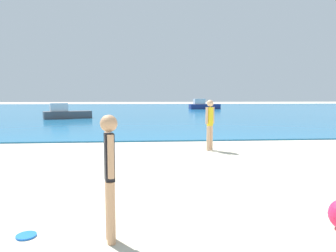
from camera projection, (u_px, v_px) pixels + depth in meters
water at (150, 109)px, 41.92m from camera, size 160.00×60.00×0.06m
person_standing at (110, 171)px, 3.72m from camera, size 0.21×0.36×1.59m
frisbee at (26, 236)px, 3.93m from camera, size 0.26×0.26×0.03m
person_distant at (210, 122)px, 10.16m from camera, size 0.34×0.26×1.69m
boat_near at (66, 113)px, 24.13m from camera, size 3.78×2.42×1.23m
boat_far at (203, 105)px, 42.18m from camera, size 4.32×1.74×1.43m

